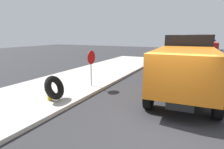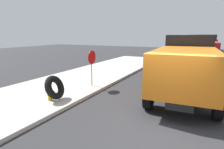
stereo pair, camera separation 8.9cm
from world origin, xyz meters
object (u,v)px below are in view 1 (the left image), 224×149
at_px(dump_truck_red, 200,50).
at_px(dump_truck_gray, 202,42).
at_px(dump_truck_blue, 204,45).
at_px(fire_hydrant, 49,90).
at_px(stop_sign, 91,62).
at_px(dump_truck_orange, 186,64).
at_px(loose_tire, 55,88).

relative_size(dump_truck_red, dump_truck_gray, 1.01).
relative_size(dump_truck_red, dump_truck_blue, 1.00).
bearing_deg(fire_hydrant, dump_truck_gray, -9.59).
xyz_separation_m(stop_sign, dump_truck_orange, (1.05, -4.84, 0.07)).
bearing_deg(fire_hydrant, stop_sign, -8.36).
bearing_deg(fire_hydrant, loose_tire, -55.35).
height_order(stop_sign, dump_truck_red, dump_truck_red).
relative_size(fire_hydrant, dump_truck_blue, 0.12).
height_order(loose_tire, dump_truck_red, dump_truck_red).
height_order(dump_truck_red, dump_truck_gray, same).
relative_size(fire_hydrant, dump_truck_red, 0.12).
bearing_deg(loose_tire, dump_truck_blue, -13.87).
distance_m(stop_sign, dump_truck_gray, 31.35).
bearing_deg(dump_truck_red, fire_hydrant, 157.71).
height_order(stop_sign, dump_truck_blue, dump_truck_blue).
bearing_deg(fire_hydrant, dump_truck_orange, -53.44).
xyz_separation_m(stop_sign, dump_truck_gray, (30.90, -5.28, 0.07)).
distance_m(fire_hydrant, dump_truck_orange, 6.63).
xyz_separation_m(dump_truck_orange, dump_truck_red, (9.95, -0.42, 0.00)).
bearing_deg(loose_tire, stop_sign, -4.79).
distance_m(dump_truck_orange, dump_truck_red, 9.96).
relative_size(dump_truck_orange, dump_truck_red, 1.01).
height_order(loose_tire, stop_sign, stop_sign).
bearing_deg(dump_truck_orange, loose_tire, 126.63).
bearing_deg(loose_tire, dump_truck_orange, -53.37).
bearing_deg(dump_truck_orange, dump_truck_red, -2.39).
relative_size(loose_tire, stop_sign, 0.55).
bearing_deg(dump_truck_blue, dump_truck_orange, 177.77).
bearing_deg(dump_truck_blue, dump_truck_red, 177.93).
bearing_deg(dump_truck_red, loose_tire, 158.21).
xyz_separation_m(fire_hydrant, loose_tire, (0.13, -0.19, 0.12)).
relative_size(stop_sign, dump_truck_blue, 0.29).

